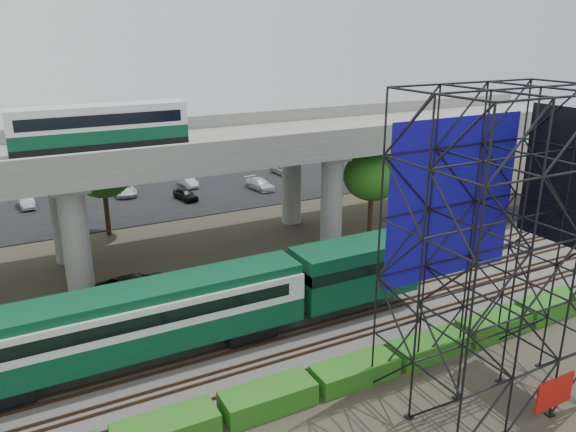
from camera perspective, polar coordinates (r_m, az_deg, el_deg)
ground at (r=33.31m, az=1.02°, el=-13.00°), size 140.00×140.00×0.00m
ballast_bed at (r=34.78m, az=-0.60°, el=-11.34°), size 90.00×12.00×0.20m
service_road at (r=41.72m, az=-5.99°, el=-6.22°), size 90.00×5.00×0.08m
parking_lot at (r=62.89m, az=-14.09°, el=1.87°), size 90.00×18.00×0.08m
harbor_water at (r=83.84m, az=-17.85°, el=5.60°), size 140.00×40.00×0.03m
rail_tracks at (r=34.69m, az=-0.60°, el=-11.09°), size 90.00×9.52×0.16m
commuter_train at (r=31.33m, az=-11.75°, el=-9.54°), size 29.30×3.06×4.30m
overpass at (r=43.92m, az=-9.70°, el=6.14°), size 80.00×12.00×12.40m
scaffold_tower at (r=27.89m, az=20.37°, el=-3.57°), size 9.36×6.36×15.00m
hedge_strip at (r=30.40m, az=6.81°, el=-15.29°), size 34.60×1.80×1.20m
trees at (r=43.65m, az=-14.74°, el=2.13°), size 40.94×16.94×7.69m
suv at (r=39.81m, az=-15.15°, el=-6.83°), size 5.37×2.60×1.47m
parked_cars at (r=62.77m, az=-13.00°, el=2.54°), size 39.82×9.61×1.28m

